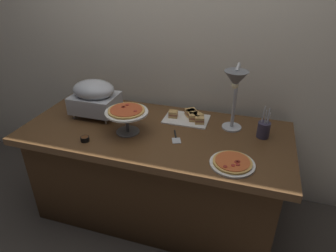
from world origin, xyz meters
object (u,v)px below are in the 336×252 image
Objects in this scene: chafing_dish at (95,96)px; heat_lamp at (235,85)px; serving_spatula at (176,137)px; sauce_cup_far at (130,111)px; pizza_plate_front at (232,163)px; pizza_plate_center at (127,114)px; sauce_cup_near at (85,139)px; sandwich_platter at (189,117)px; utensil_holder at (264,129)px.

chafing_dish is 0.70× the size of heat_lamp.
sauce_cup_far is at bearing 150.92° from serving_spatula.
heat_lamp is at bearing 99.75° from pizza_plate_front.
sauce_cup_near is (-0.22, -0.20, -0.13)m from pizza_plate_center.
sandwich_platter is at bearing 153.88° from heat_lamp.
sandwich_platter reaches higher than pizza_plate_front.
utensil_holder reaches higher than serving_spatula.
heat_lamp reaches higher than sauce_cup_far.
sandwich_platter is (0.37, 0.31, -0.12)m from pizza_plate_center.
utensil_holder is (0.22, 0.06, -0.31)m from heat_lamp.
utensil_holder reaches higher than sauce_cup_far.
sauce_cup_far is (-0.79, 0.12, -0.35)m from heat_lamp.
sauce_cup_near is (0.12, -0.37, -0.14)m from chafing_dish.
heat_lamp is (1.03, -0.02, 0.21)m from chafing_dish.
chafing_dish is 1.01× the size of sandwich_platter.
sauce_cup_far is (0.24, 0.10, -0.14)m from chafing_dish.
sauce_cup_near reaches higher than serving_spatula.
heat_lamp reaches higher than utensil_holder.
utensil_holder reaches higher than sandwich_platter.
pizza_plate_front is 4.33× the size of sauce_cup_far.
heat_lamp is at bearing -0.90° from chafing_dish.
pizza_plate_center is at bearing -26.60° from chafing_dish.
utensil_holder reaches higher than sauce_cup_near.
sandwich_platter is at bearing 11.27° from chafing_dish.
pizza_plate_front is 0.78m from pizza_plate_center.
serving_spatula is (0.45, -0.25, -0.02)m from sauce_cup_far.
utensil_holder is 0.60m from serving_spatula.
utensil_holder is at bearing -3.29° from sauce_cup_far.
sandwich_platter is 1.95× the size of serving_spatula.
chafing_dish is at bearing -168.73° from sandwich_platter.
chafing_dish is 1.15m from pizza_plate_front.
pizza_plate_front is at bearing -25.95° from serving_spatula.
pizza_plate_front is 0.90× the size of pizza_plate_center.
chafing_dish reaches higher than sauce_cup_near.
chafing_dish is at bearing 107.78° from sauce_cup_near.
sauce_cup_far is 0.51m from serving_spatula.
heat_lamp is 2.83× the size of serving_spatula.
sauce_cup_far is (-0.47, -0.04, -0.00)m from sandwich_platter.
utensil_holder is (1.25, 0.04, -0.10)m from chafing_dish.
heat_lamp is 1.04m from sauce_cup_near.
sauce_cup_near is at bearing -139.36° from sandwich_platter.
pizza_plate_center reaches higher than sandwich_platter.
chafing_dish is 1.49× the size of utensil_holder.
sauce_cup_far is (-0.10, 0.27, -0.12)m from pizza_plate_center.
pizza_plate_center is 4.79× the size of sauce_cup_far.
serving_spatula is (-0.35, -0.13, -0.37)m from heat_lamp.
heat_lamp is 1.63× the size of pizza_plate_center.
chafing_dish is at bearing 162.50° from pizza_plate_front.
heat_lamp reaches higher than chafing_dish.
pizza_plate_center reaches higher than sauce_cup_near.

